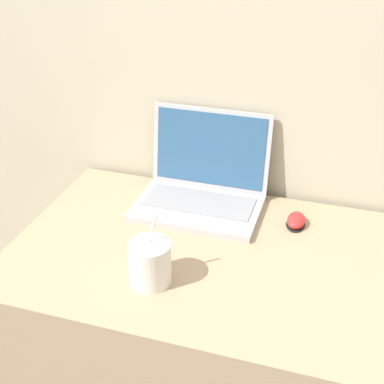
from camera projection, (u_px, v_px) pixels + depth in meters
wall_back at (244, 35)px, 1.50m from camera, size 7.00×0.04×2.50m
desk at (203, 354)px, 1.61m from camera, size 1.03×0.68×0.77m
laptop at (202, 185)px, 1.61m from camera, size 0.37×0.28×0.27m
drink_cup at (150, 262)px, 1.28m from camera, size 0.10×0.10×0.18m
computer_mouse at (296, 221)px, 1.52m from camera, size 0.05×0.09×0.03m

